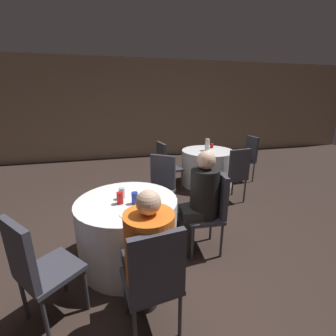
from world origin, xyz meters
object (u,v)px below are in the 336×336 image
Objects in this scene: soda_can_red at (120,198)px; soda_can_blue at (135,198)px; chair_near_southwest at (36,265)px; table_near at (128,230)px; chair_near_east at (212,206)px; person_orange_shirt at (148,257)px; chair_far_east at (248,155)px; chair_far_west at (165,163)px; chair_far_south at (236,171)px; person_black_shirt at (198,203)px; soda_can_silver at (122,193)px; table_far at (207,167)px; pizza_plate_near at (132,213)px; chair_near_northeast at (161,183)px; bottle_far at (207,145)px; chair_near_south at (154,276)px.

soda_can_red is 1.00× the size of soda_can_blue.
chair_near_southwest is 7.89× the size of soda_can_red.
soda_can_red reaches higher than table_near.
person_orange_shirt is (-0.86, -0.72, 0.04)m from chair_near_east.
chair_far_east is 3.35m from soda_can_blue.
chair_far_west is at bearing 64.38° from table_near.
person_black_shirt is at bearing -142.10° from chair_far_south.
table_far is at bearing 45.99° from soda_can_silver.
person_orange_shirt reaches higher than chair_far_south.
chair_near_east is 7.89× the size of soda_can_silver.
chair_near_east is at bearing -137.04° from chair_far_south.
chair_far_south is at bearing 35.01° from pizza_plate_near.
chair_far_east is at bearing -37.00° from chair_near_east.
chair_far_east is 1.00× the size of chair_far_south.
chair_far_east is (2.18, 1.17, 0.00)m from chair_near_northeast.
chair_far_south is (0.10, -0.94, 0.21)m from table_far.
chair_far_west is 7.89× the size of soda_can_silver.
chair_far_east is 2.79m from person_black_shirt.
table_far is 4.34× the size of pizza_plate_near.
bottle_far reaches higher than soda_can_blue.
chair_far_east is (2.61, 2.90, 0.00)m from chair_near_south.
chair_near_southwest is at bearing -134.39° from table_far.
bottle_far reaches higher than table_far.
chair_near_south reaches higher than soda_can_red.
table_near is 1.97m from chair_far_west.
chair_far_west is at bearing 67.59° from soda_can_blue.
table_near is 4.52× the size of bottle_far.
table_far is 1.09× the size of chair_far_south.
chair_near_southwest is at bearing 82.68° from chair_near_northeast.
chair_near_east is 1.02m from soda_can_silver.
chair_near_southwest is 3.58m from bottle_far.
table_far is 8.63× the size of soda_can_red.
chair_far_south is at bearing 40.97° from chair_near_south.
table_near is 1.12× the size of chair_far_west.
person_orange_shirt is (-0.45, -1.57, 0.04)m from chair_near_northeast.
soda_can_silver is (0.03, 0.11, 0.00)m from soda_can_red.
person_black_shirt is 10.01× the size of soda_can_blue.
chair_far_south is at bearing 81.17° from chair_near_southwest.
chair_near_south is 3.34m from bottle_far.
chair_near_east is 0.90m from soda_can_blue.
person_orange_shirt is 0.71m from soda_can_blue.
chair_near_south is 0.67m from pizza_plate_near.
person_orange_shirt reaches higher than chair_near_south.
chair_far_west is 4.05× the size of bottle_far.
soda_can_blue is at bearing 126.69° from chair_far_east.
chair_far_east is 1.00× the size of chair_far_west.
table_far is 8.63× the size of soda_can_silver.
person_orange_shirt is at bearing -88.70° from soda_can_blue.
chair_near_south is at bearing 110.72° from chair_near_northeast.
soda_can_blue is (0.12, -0.15, 0.00)m from soda_can_silver.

